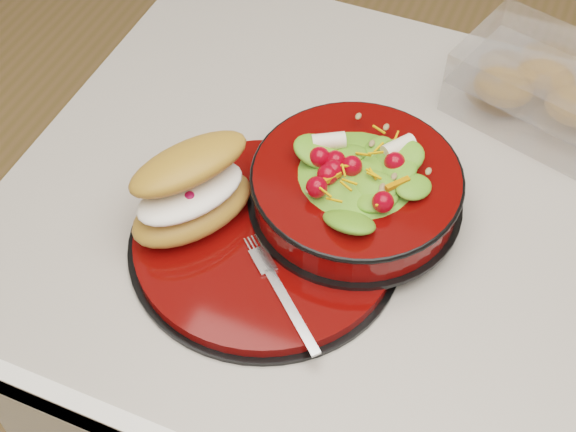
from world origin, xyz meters
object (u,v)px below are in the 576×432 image
at_px(island_counter, 455,419).
at_px(croissant, 193,191).
at_px(salad_bowl, 357,181).
at_px(dinner_plate, 266,240).
at_px(fork, 283,295).
at_px(pastry_box, 542,87).

xyz_separation_m(island_counter, croissant, (-0.36, -0.11, 0.51)).
height_order(island_counter, salad_bowl, salad_bowl).
distance_m(dinner_plate, fork, 0.09).
bearing_deg(salad_bowl, croissant, -150.69).
xyz_separation_m(salad_bowl, croissant, (-0.16, -0.09, 0.01)).
distance_m(dinner_plate, pastry_box, 0.42).
height_order(croissant, fork, croissant).
xyz_separation_m(dinner_plate, fork, (0.05, -0.07, 0.01)).
distance_m(salad_bowl, croissant, 0.19).
height_order(croissant, pastry_box, croissant).
bearing_deg(island_counter, salad_bowl, -175.00).
relative_size(island_counter, salad_bowl, 4.88).
xyz_separation_m(island_counter, dinner_plate, (-0.27, -0.10, 0.46)).
distance_m(fork, pastry_box, 0.46).
relative_size(salad_bowl, fork, 2.07).
relative_size(salad_bowl, pastry_box, 1.04).
bearing_deg(fork, croissant, 106.49).
distance_m(salad_bowl, pastry_box, 0.31).
distance_m(island_counter, dinner_plate, 0.54).
bearing_deg(pastry_box, island_counter, -66.17).
bearing_deg(croissant, dinner_plate, -54.92).
height_order(dinner_plate, salad_bowl, salad_bowl).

